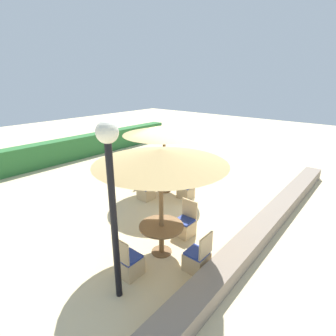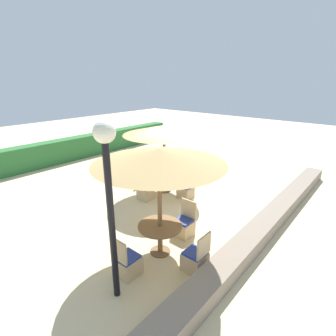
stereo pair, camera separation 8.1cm
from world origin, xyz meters
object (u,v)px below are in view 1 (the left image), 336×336
patio_chair_center_south (186,191)px  patio_chair_center_east (179,177)px  patio_chair_front_left_east (185,226)px  patio_chair_front_left_west (129,264)px  parasol_front_left (161,157)px  patio_chair_center_north (146,178)px  round_table_center (164,177)px  parasol_center (164,130)px  round_table_front_left (161,231)px  patio_chair_center_west (146,192)px  lamp_post (111,180)px  patio_chair_front_left_south (197,259)px

patio_chair_center_south → patio_chair_center_east: size_ratio=1.00×
patio_chair_front_left_east → patio_chair_front_left_west: (-1.95, 0.01, 0.00)m
patio_chair_center_east → patio_chair_center_south: bearing=137.3°
patio_chair_center_south → parasol_front_left: parasol_front_left is taller
patio_chair_center_north → parasol_front_left: (-2.80, -3.24, 2.10)m
round_table_center → patio_chair_front_left_west: (-3.76, -2.26, -0.29)m
parasol_center → patio_chair_front_left_east: parasol_center is taller
parasol_center → patio_chair_center_south: (0.03, -0.96, -1.98)m
round_table_center → round_table_front_left: (-2.77, -2.29, 0.01)m
patio_chair_center_west → patio_chair_center_south: size_ratio=1.00×
parasol_front_left → round_table_center: bearing=39.6°
lamp_post → patio_chair_front_left_west: lamp_post is taller
lamp_post → round_table_center: bearing=30.6°
patio_chair_center_north → parasol_front_left: 4.77m
parasol_center → round_table_center: parasol_center is taller
patio_chair_front_left_west → patio_chair_front_left_south: bearing=45.7°
patio_chair_center_west → patio_chair_front_left_east: bearing=-20.9°
round_table_center → patio_chair_center_south: bearing=-87.9°
patio_chair_front_left_west → round_table_front_left: bearing=88.4°
round_table_front_left → patio_chair_front_left_west: 1.04m
patio_chair_center_east → patio_chair_front_left_east: bearing=129.8°
lamp_post → patio_chair_center_west: lamp_post is taller
patio_chair_front_left_south → patio_chair_center_east: bearing=41.9°
patio_chair_center_north → round_table_front_left: bearing=49.2°
patio_chair_center_north → patio_chair_center_east: bearing=135.6°
patio_chair_center_east → parasol_center: bearing=92.6°
round_table_front_left → patio_chair_front_left_east: 1.00m
patio_chair_center_south → round_table_front_left: bearing=-154.7°
patio_chair_center_south → patio_chair_center_east: bearing=47.3°
lamp_post → patio_chair_front_left_south: lamp_post is taller
patio_chair_front_left_south → patio_chair_center_north: bearing=56.8°
lamp_post → patio_chair_center_north: bearing=39.0°
patio_chair_center_south → patio_chair_front_left_south: bearing=-140.2°
patio_chair_front_left_east → lamp_post: bearing=96.0°
round_table_center → patio_chair_center_west: bearing=177.4°
patio_chair_front_left_east → patio_chair_front_left_south: size_ratio=1.00×
parasol_center → patio_chair_center_south: 2.20m
parasol_center → parasol_front_left: (-2.77, -2.29, 0.12)m
patio_chair_center_south → patio_chair_front_left_east: bearing=-144.8°
patio_chair_center_west → patio_chair_front_left_west: 3.65m
lamp_post → parasol_center: (4.26, 2.52, -0.11)m
patio_chair_center_south → parasol_front_left: bearing=-154.7°
round_table_center → patio_chair_front_left_south: patio_chair_front_left_south is taller
patio_chair_center_south → patio_chair_front_left_south: size_ratio=1.00×
round_table_center → patio_chair_center_north: size_ratio=1.04×
round_table_center → patio_chair_center_north: patio_chair_center_north is taller
patio_chair_center_south → patio_chair_front_left_west: 4.01m
round_table_center → round_table_front_left: round_table_center is taller
round_table_center → patio_chair_center_south: (0.03, -0.96, -0.29)m
patio_chair_front_left_south → patio_chair_center_south: bearing=39.8°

